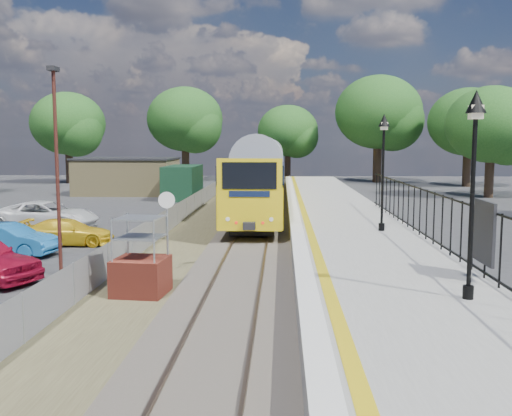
# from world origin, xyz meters

# --- Properties ---
(ground) EXTENTS (120.00, 120.00, 0.00)m
(ground) POSITION_xyz_m (0.00, 0.00, 0.00)
(ground) COLOR #2D2D30
(ground) RESTS_ON ground
(track_bed) EXTENTS (5.90, 80.00, 0.29)m
(track_bed) POSITION_xyz_m (-0.47, 9.67, 0.09)
(track_bed) COLOR #473F38
(track_bed) RESTS_ON ground
(platform) EXTENTS (5.00, 70.00, 0.90)m
(platform) POSITION_xyz_m (4.20, 8.00, 0.45)
(platform) COLOR gray
(platform) RESTS_ON ground
(platform_edge) EXTENTS (0.90, 70.00, 0.01)m
(platform_edge) POSITION_xyz_m (2.14, 8.00, 0.90)
(platform_edge) COLOR silver
(platform_edge) RESTS_ON platform
(victorian_lamp_south) EXTENTS (0.44, 0.44, 4.60)m
(victorian_lamp_south) POSITION_xyz_m (5.50, -4.00, 4.30)
(victorian_lamp_south) COLOR black
(victorian_lamp_south) RESTS_ON platform
(victorian_lamp_north) EXTENTS (0.44, 0.44, 4.60)m
(victorian_lamp_north) POSITION_xyz_m (5.30, 6.00, 4.30)
(victorian_lamp_north) COLOR black
(victorian_lamp_north) RESTS_ON platform
(palisade_fence) EXTENTS (0.12, 26.00, 2.00)m
(palisade_fence) POSITION_xyz_m (6.55, 2.24, 1.84)
(palisade_fence) COLOR black
(palisade_fence) RESTS_ON platform
(wire_fence) EXTENTS (0.06, 52.00, 1.20)m
(wire_fence) POSITION_xyz_m (-4.20, 12.00, 0.60)
(wire_fence) COLOR #999EA3
(wire_fence) RESTS_ON ground
(outbuilding) EXTENTS (10.80, 10.10, 3.12)m
(outbuilding) POSITION_xyz_m (-10.91, 31.21, 1.52)
(outbuilding) COLOR tan
(outbuilding) RESTS_ON ground
(tree_line) EXTENTS (56.80, 43.80, 11.88)m
(tree_line) POSITION_xyz_m (1.40, 42.00, 6.61)
(tree_line) COLOR #332319
(tree_line) RESTS_ON ground
(train) EXTENTS (2.82, 40.83, 3.51)m
(train) POSITION_xyz_m (0.00, 27.13, 2.34)
(train) COLOR gold
(train) RESTS_ON ground
(brick_plinth) EXTENTS (1.57, 1.57, 2.32)m
(brick_plinth) POSITION_xyz_m (-2.68, -0.83, 1.11)
(brick_plinth) COLOR maroon
(brick_plinth) RESTS_ON ground
(speed_sign) EXTENTS (0.55, 0.14, 2.75)m
(speed_sign) POSITION_xyz_m (-2.50, 2.10, 1.87)
(speed_sign) COLOR #999EA3
(speed_sign) RESTS_ON ground
(carpark_lamp) EXTENTS (0.25, 0.50, 6.79)m
(carpark_lamp) POSITION_xyz_m (-5.97, 1.59, 3.89)
(carpark_lamp) COLOR #471E17
(carpark_lamp) RESTS_ON ground
(car_blue) EXTENTS (3.96, 1.86, 1.26)m
(car_blue) POSITION_xyz_m (-9.29, 4.77, 0.63)
(car_blue) COLOR #1B62A4
(car_blue) RESTS_ON ground
(car_yellow) EXTENTS (3.96, 1.81, 1.12)m
(car_yellow) POSITION_xyz_m (-7.83, 7.18, 0.56)
(car_yellow) COLOR gold
(car_yellow) RESTS_ON ground
(car_white) EXTENTS (5.42, 2.86, 1.45)m
(car_white) POSITION_xyz_m (-10.56, 11.38, 0.73)
(car_white) COLOR silver
(car_white) RESTS_ON ground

